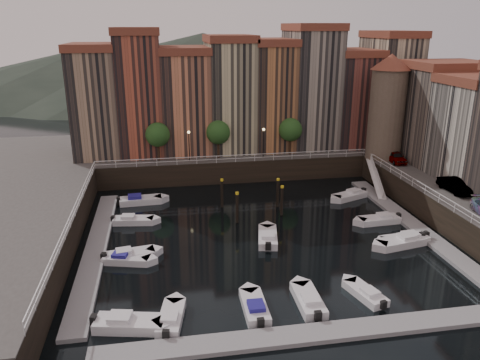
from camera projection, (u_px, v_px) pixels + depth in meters
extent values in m
plane|color=black|center=(261.00, 233.00, 47.88)|extent=(200.00, 200.00, 0.00)
cube|color=black|center=(225.00, 154.00, 71.73)|extent=(80.00, 20.00, 3.00)
cube|color=gray|center=(96.00, 248.00, 44.27)|extent=(2.00, 28.00, 0.35)
cube|color=gray|center=(412.00, 224.00, 49.51)|extent=(2.00, 28.00, 0.35)
cube|color=gray|center=(314.00, 334.00, 31.92)|extent=(30.00, 2.00, 0.35)
cone|color=#2D382D|center=(90.00, 71.00, 143.72)|extent=(80.00, 80.00, 14.00)
cone|color=#2D382D|center=(203.00, 62.00, 148.75)|extent=(100.00, 100.00, 18.00)
cone|color=#2D382D|center=(309.00, 70.00, 155.36)|extent=(70.00, 70.00, 12.00)
cube|color=#967A5F|center=(97.00, 104.00, 63.80)|extent=(6.00, 10.00, 14.00)
cube|color=brown|center=(91.00, 47.00, 61.45)|extent=(6.30, 10.30, 1.00)
cube|color=#A64C34|center=(140.00, 96.00, 64.44)|extent=(5.80, 10.00, 16.00)
cube|color=brown|center=(136.00, 31.00, 61.77)|extent=(6.10, 10.30, 1.00)
cube|color=#CF7C55|center=(185.00, 103.00, 65.83)|extent=(6.50, 10.00, 13.50)
cube|color=brown|center=(183.00, 50.00, 63.55)|extent=(6.80, 10.30, 1.00)
cube|color=#CABD8F|center=(230.00, 97.00, 66.62)|extent=(6.20, 10.00, 15.00)
cube|color=brown|center=(229.00, 38.00, 64.11)|extent=(6.50, 10.30, 1.00)
cube|color=#B06F40|center=(270.00, 98.00, 67.66)|extent=(5.60, 10.00, 14.50)
cube|color=brown|center=(271.00, 42.00, 65.22)|extent=(5.90, 10.30, 1.00)
cube|color=gray|center=(310.00, 90.00, 68.31)|extent=(6.40, 10.00, 16.50)
cube|color=brown|center=(313.00, 27.00, 65.56)|extent=(6.70, 10.30, 1.00)
cube|color=brown|center=(349.00, 101.00, 69.87)|extent=(6.00, 10.00, 13.00)
cube|color=brown|center=(353.00, 52.00, 67.67)|extent=(6.30, 10.30, 1.00)
cube|color=#C0AD8D|center=(387.00, 91.00, 70.44)|extent=(5.90, 10.00, 15.50)
cube|color=brown|center=(393.00, 34.00, 67.84)|extent=(6.20, 10.30, 1.00)
cube|color=#6B5D51|center=(442.00, 116.00, 60.56)|extent=(9.00, 8.00, 12.00)
cube|color=brown|center=(449.00, 65.00, 58.52)|extent=(9.30, 8.30, 1.00)
cylinder|color=#6B5B4C|center=(386.00, 114.00, 61.85)|extent=(4.60, 4.60, 12.00)
cone|color=brown|center=(392.00, 62.00, 59.71)|extent=(5.20, 5.20, 2.00)
cylinder|color=black|center=(159.00, 152.00, 61.96)|extent=(0.30, 0.30, 2.40)
sphere|color=#1E4719|center=(158.00, 135.00, 61.21)|extent=(3.20, 3.20, 3.20)
cylinder|color=black|center=(218.00, 150.00, 63.26)|extent=(0.30, 0.30, 2.40)
sphere|color=#1E4719|center=(218.00, 132.00, 62.50)|extent=(3.20, 3.20, 3.20)
cylinder|color=black|center=(290.00, 147.00, 64.88)|extent=(0.30, 0.30, 2.40)
sphere|color=#1E4719|center=(290.00, 130.00, 64.12)|extent=(3.20, 3.20, 3.20)
cylinder|color=black|center=(189.00, 147.00, 61.42)|extent=(0.12, 0.12, 4.00)
sphere|color=#FFD88C|center=(189.00, 132.00, 60.80)|extent=(0.36, 0.36, 0.36)
cylinder|color=black|center=(263.00, 144.00, 63.04)|extent=(0.12, 0.12, 4.00)
sphere|color=#FFD88C|center=(264.00, 129.00, 62.41)|extent=(0.36, 0.36, 0.36)
cube|color=white|center=(236.00, 155.00, 61.60)|extent=(36.00, 0.08, 0.08)
cube|color=white|center=(236.00, 158.00, 61.74)|extent=(36.00, 0.06, 0.06)
cube|color=white|center=(433.00, 190.00, 48.61)|extent=(0.08, 34.00, 0.08)
cube|color=white|center=(432.00, 194.00, 48.75)|extent=(0.06, 34.00, 0.06)
cube|color=white|center=(72.00, 212.00, 42.79)|extent=(0.08, 34.00, 0.08)
cube|color=white|center=(72.00, 217.00, 42.93)|extent=(0.06, 34.00, 0.06)
cube|color=white|center=(376.00, 178.00, 59.45)|extent=(2.78, 8.26, 2.81)
cube|color=white|center=(376.00, 174.00, 59.29)|extent=(1.93, 8.32, 3.65)
cylinder|color=black|center=(237.00, 210.00, 49.93)|extent=(0.32, 0.32, 3.60)
cylinder|color=gold|center=(237.00, 193.00, 49.35)|extent=(0.36, 0.36, 0.25)
cylinder|color=black|center=(222.00, 195.00, 54.19)|extent=(0.32, 0.32, 3.60)
cylinder|color=gold|center=(222.00, 180.00, 53.61)|extent=(0.36, 0.36, 0.25)
cylinder|color=black|center=(282.00, 202.00, 51.92)|extent=(0.32, 0.32, 3.60)
cylinder|color=gold|center=(282.00, 187.00, 51.34)|extent=(0.36, 0.36, 0.25)
cylinder|color=black|center=(278.00, 195.00, 54.36)|extent=(0.32, 0.32, 3.60)
cylinder|color=gold|center=(278.00, 179.00, 53.78)|extent=(0.36, 0.36, 0.25)
cube|color=silver|center=(130.00, 324.00, 32.67)|extent=(5.15, 2.86, 0.83)
cube|color=silver|center=(120.00, 318.00, 32.54)|extent=(1.79, 1.62, 0.55)
cube|color=black|center=(94.00, 320.00, 32.68)|extent=(0.49, 0.62, 0.77)
cube|color=silver|center=(127.00, 260.00, 41.79)|extent=(4.42, 2.64, 0.71)
cube|color=navy|center=(120.00, 255.00, 41.70)|extent=(1.57, 1.44, 0.47)
cube|color=black|center=(103.00, 256.00, 41.91)|extent=(0.44, 0.54, 0.66)
cube|color=silver|center=(131.00, 255.00, 42.59)|extent=(4.52, 2.35, 0.73)
cube|color=silver|center=(124.00, 252.00, 42.27)|extent=(1.55, 1.39, 0.49)
cube|color=black|center=(105.00, 257.00, 41.81)|extent=(0.42, 0.54, 0.69)
cube|color=silver|center=(134.00, 221.00, 50.10)|extent=(4.40, 2.19, 0.72)
cube|color=silver|center=(128.00, 217.00, 49.95)|extent=(1.49, 1.32, 0.48)
cube|color=black|center=(113.00, 219.00, 49.96)|extent=(0.40, 0.52, 0.67)
cube|color=silver|center=(141.00, 201.00, 55.73)|extent=(4.99, 2.17, 0.83)
cube|color=navy|center=(135.00, 197.00, 55.43)|extent=(1.63, 1.42, 0.56)
cube|color=black|center=(118.00, 200.00, 55.09)|extent=(0.42, 0.58, 0.78)
cube|color=silver|center=(401.00, 243.00, 44.98)|extent=(5.06, 2.73, 0.82)
cube|color=silver|center=(407.00, 237.00, 45.04)|extent=(1.75, 1.57, 0.54)
cube|color=black|center=(422.00, 236.00, 45.73)|extent=(0.48, 0.61, 0.76)
cube|color=silver|center=(404.00, 240.00, 45.50)|extent=(4.79, 2.22, 0.79)
cube|color=silver|center=(411.00, 235.00, 45.51)|extent=(1.59, 1.40, 0.53)
cube|color=black|center=(426.00, 235.00, 46.03)|extent=(0.42, 0.56, 0.74)
cube|color=silver|center=(379.00, 220.00, 50.22)|extent=(4.52, 1.96, 0.75)
cube|color=silver|center=(384.00, 216.00, 50.20)|extent=(1.48, 1.29, 0.50)
cube|color=black|center=(399.00, 216.00, 50.63)|extent=(0.38, 0.52, 0.70)
cube|color=silver|center=(350.00, 196.00, 57.32)|extent=(4.85, 3.31, 0.77)
cube|color=silver|center=(354.00, 192.00, 57.48)|extent=(1.80, 1.68, 0.51)
cube|color=black|center=(364.00, 191.00, 58.42)|extent=(0.53, 0.61, 0.72)
cube|color=silver|center=(171.00, 318.00, 33.44)|extent=(2.37, 4.43, 0.72)
cube|color=silver|center=(170.00, 318.00, 32.76)|extent=(1.37, 1.53, 0.48)
cube|color=black|center=(166.00, 335.00, 31.28)|extent=(0.53, 0.42, 0.67)
cube|color=silver|center=(255.00, 307.00, 34.71)|extent=(1.75, 4.40, 0.75)
cube|color=navy|center=(256.00, 307.00, 34.01)|extent=(1.21, 1.41, 0.50)
cube|color=black|center=(261.00, 323.00, 32.48)|extent=(0.50, 0.35, 0.70)
cube|color=silver|center=(308.00, 301.00, 35.54)|extent=(1.83, 4.56, 0.77)
cube|color=silver|center=(311.00, 300.00, 34.81)|extent=(1.26, 1.46, 0.51)
cube|color=black|center=(318.00, 316.00, 33.24)|extent=(0.52, 0.37, 0.72)
cube|color=silver|center=(365.00, 294.00, 36.54)|extent=(2.52, 4.22, 0.67)
cube|color=silver|center=(370.00, 292.00, 35.95)|extent=(1.37, 1.50, 0.45)
cube|color=black|center=(383.00, 305.00, 34.69)|extent=(0.52, 0.42, 0.63)
imported|color=gray|center=(395.00, 158.00, 61.25)|extent=(2.00, 4.44, 1.48)
imported|color=gray|center=(455.00, 186.00, 50.29)|extent=(1.70, 4.57, 1.49)
cube|color=silver|center=(268.00, 237.00, 46.09)|extent=(2.73, 4.95, 0.80)
cube|color=silver|center=(268.00, 236.00, 45.34)|extent=(1.56, 1.72, 0.53)
cube|color=black|center=(268.00, 246.00, 43.69)|extent=(0.60, 0.47, 0.74)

